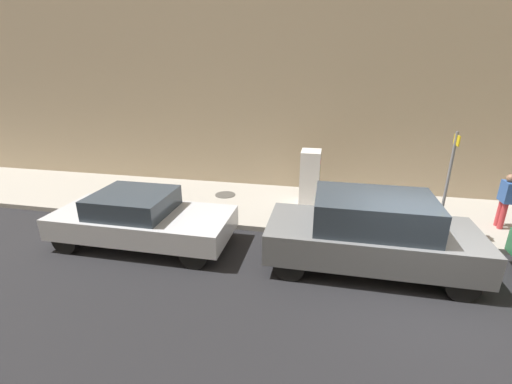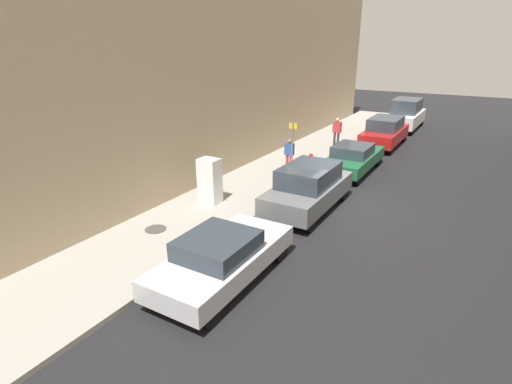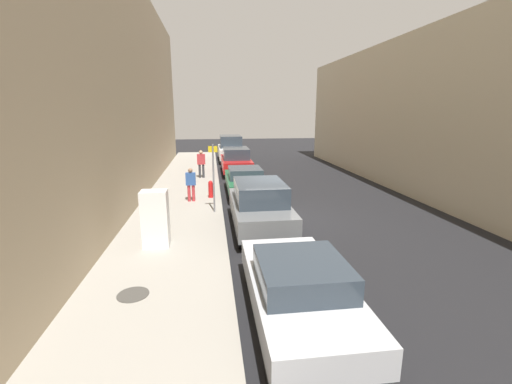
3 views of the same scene
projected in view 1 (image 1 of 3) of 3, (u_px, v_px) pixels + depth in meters
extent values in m
plane|color=black|center=(418.00, 297.00, 6.81)|extent=(80.00, 80.00, 0.00)
cube|color=#9E998E|center=(388.00, 215.00, 10.45)|extent=(3.61, 44.00, 0.15)
cube|color=tan|center=(397.00, 39.00, 11.13)|extent=(1.66, 39.60, 10.35)
cube|color=white|center=(310.00, 177.00, 10.90)|extent=(0.77, 0.60, 1.73)
cube|color=black|center=(320.00, 178.00, 10.84)|extent=(0.01, 0.01, 1.64)
cube|color=yellow|center=(320.00, 171.00, 10.86)|extent=(0.16, 0.01, 0.22)
cube|color=red|center=(321.00, 161.00, 10.66)|extent=(0.69, 0.01, 0.05)
cube|color=red|center=(319.00, 188.00, 10.96)|extent=(0.69, 0.01, 0.05)
cylinder|color=#47443F|center=(225.00, 195.00, 11.86)|extent=(0.70, 0.70, 0.02)
cylinder|color=slate|center=(446.00, 187.00, 8.43)|extent=(0.07, 0.07, 2.75)
cube|color=yellow|center=(457.00, 140.00, 8.02)|extent=(0.36, 0.02, 0.24)
cylinder|color=#B73338|center=(499.00, 213.00, 9.44)|extent=(0.14, 0.14, 0.75)
cylinder|color=#B73338|center=(503.00, 216.00, 9.26)|extent=(0.14, 0.14, 0.75)
cube|color=#2D5193|center=(507.00, 192.00, 9.12)|extent=(0.44, 0.22, 0.56)
sphere|color=#8C664C|center=(511.00, 178.00, 8.99)|extent=(0.20, 0.20, 0.20)
cube|color=silver|center=(144.00, 222.00, 8.69)|extent=(1.90, 4.47, 0.55)
cube|color=#2D3842|center=(133.00, 202.00, 8.56)|extent=(1.67, 1.88, 0.50)
cylinder|color=black|center=(216.00, 224.00, 9.22)|extent=(0.22, 0.65, 0.65)
cylinder|color=black|center=(194.00, 255.00, 7.71)|extent=(0.22, 0.65, 0.65)
cylinder|color=black|center=(107.00, 214.00, 9.86)|extent=(0.22, 0.65, 0.65)
cylinder|color=black|center=(66.00, 240.00, 8.35)|extent=(0.22, 0.65, 0.65)
cube|color=slate|center=(370.00, 241.00, 7.61)|extent=(1.92, 4.53, 0.70)
cube|color=#2D3842|center=(374.00, 212.00, 7.37)|extent=(1.69, 2.49, 0.70)
cylinder|color=black|center=(438.00, 244.00, 8.16)|extent=(0.22, 0.66, 0.66)
cylinder|color=black|center=(463.00, 285.00, 6.64)|extent=(0.22, 0.66, 0.66)
cylinder|color=black|center=(297.00, 231.00, 8.81)|extent=(0.22, 0.66, 0.66)
cylinder|color=black|center=(290.00, 266.00, 7.29)|extent=(0.22, 0.66, 0.66)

